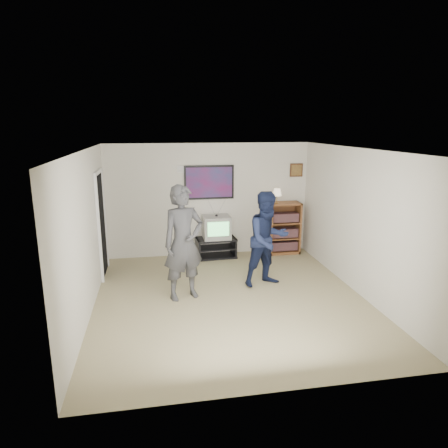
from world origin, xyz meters
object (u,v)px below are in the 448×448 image
object	(u,v)px
person_short	(268,239)
bookshelf	(284,228)
crt_television	(217,227)
person_tall	(184,243)
media_stand	(216,248)

from	to	relation	value
person_short	bookshelf	bearing A→B (deg)	46.69
crt_television	person_short	distance (m)	1.86
bookshelf	person_short	size ratio (longest dim) A/B	0.68
person_tall	crt_television	bearing A→B (deg)	47.50
bookshelf	media_stand	bearing A→B (deg)	-178.19
person_tall	person_short	xyz separation A→B (m)	(1.54, 0.31, -0.10)
crt_television	bookshelf	bearing A→B (deg)	1.76
person_tall	media_stand	bearing A→B (deg)	47.91
crt_television	person_short	xyz separation A→B (m)	(0.66, -1.72, 0.18)
media_stand	crt_television	size ratio (longest dim) A/B	1.53
bookshelf	person_short	bearing A→B (deg)	-116.87
crt_television	person_short	world-z (taller)	person_short
crt_television	bookshelf	world-z (taller)	bookshelf
media_stand	bookshelf	bearing A→B (deg)	-1.56
bookshelf	person_tall	size ratio (longest dim) A/B	0.61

